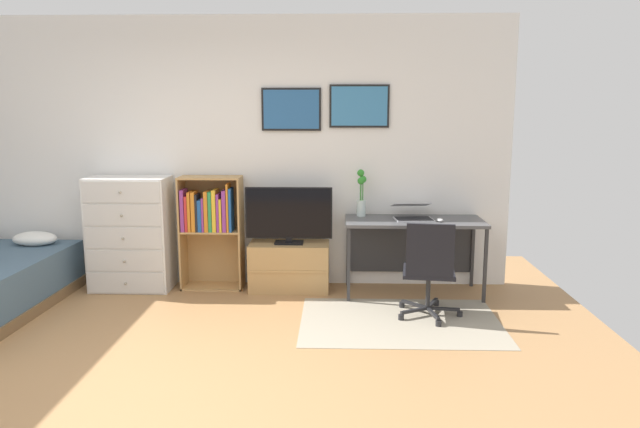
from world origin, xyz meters
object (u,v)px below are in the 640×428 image
laptop (412,212)px  bamboo_vase (361,195)px  bookshelf (210,221)px  office_chair (429,268)px  tv_stand (289,266)px  television (289,216)px  dresser (131,234)px  computer_mouse (440,220)px  desk (413,232)px

laptop → bamboo_vase: 0.53m
bookshelf → office_chair: bookshelf is taller
tv_stand → office_chair: size_ratio=0.92×
tv_stand → bamboo_vase: size_ratio=1.70×
tv_stand → television: 0.52m
dresser → television: size_ratio=1.33×
television → computer_mouse: size_ratio=8.22×
desk → office_chair: bearing=-86.7°
bookshelf → office_chair: 2.24m
television → computer_mouse: (1.45, -0.16, -0.00)m
bookshelf → bamboo_vase: bamboo_vase is taller
television → desk: television is taller
dresser → desk: (2.80, -0.00, 0.04)m
dresser → bookshelf: (0.79, 0.06, 0.12)m
television → computer_mouse: 1.46m
tv_stand → bamboo_vase: (0.71, 0.09, 0.72)m
tv_stand → computer_mouse: 1.55m
laptop → desk: bearing=46.3°
office_chair → computer_mouse: size_ratio=8.27×
bookshelf → desk: size_ratio=0.85×
dresser → computer_mouse: dresser is taller
dresser → bamboo_vase: bearing=2.6°
bookshelf → laptop: bearing=-2.2°
laptop → bookshelf: bearing=172.2°
television → laptop: bearing=-0.6°
bookshelf → tv_stand: 0.92m
dresser → tv_stand: 1.62m
television → tv_stand: bearing=90.0°
bookshelf → desk: (2.02, -0.06, -0.09)m
computer_mouse → bamboo_vase: (-0.74, 0.27, 0.20)m
television → bookshelf: bearing=175.4°
bookshelf → bamboo_vase: 1.53m
bookshelf → dresser: bearing=-175.9°
tv_stand → bamboo_vase: bamboo_vase is taller
tv_stand → desk: 1.28m
office_chair → bamboo_vase: 1.16m
bookshelf → desk: bookshelf is taller
tv_stand → computer_mouse: size_ratio=7.59×
laptop → computer_mouse: size_ratio=4.09×
desk → laptop: size_ratio=3.12×
television → office_chair: 1.52m
desk → bamboo_vase: 0.62m
desk → laptop: laptop is taller
dresser → laptop: size_ratio=2.66×
office_chair → computer_mouse: bearing=80.7°
bookshelf → bamboo_vase: size_ratio=2.44×
bookshelf → tv_stand: bookshelf is taller
office_chair → laptop: size_ratio=2.02×
computer_mouse → tv_stand: bearing=172.8°
laptop → computer_mouse: laptop is taller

